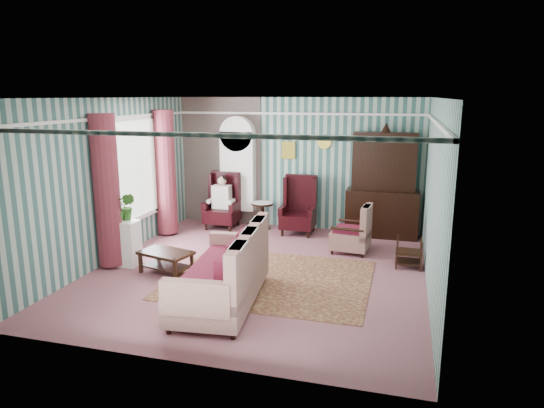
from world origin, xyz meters
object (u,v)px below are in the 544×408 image
(seated_woman, at_px, (222,202))
(floral_armchair, at_px, (351,227))
(wingback_right, at_px, (298,205))
(nest_table, at_px, (409,252))
(round_side_table, at_px, (262,216))
(wingback_left, at_px, (222,201))
(sofa, at_px, (221,270))
(bookcase, at_px, (238,177))
(plant_stand, at_px, (123,243))
(coffee_table, at_px, (166,262))
(dresser_hutch, at_px, (383,182))

(seated_woman, relative_size, floral_armchair, 1.23)
(wingback_right, height_order, nest_table, wingback_right)
(round_side_table, distance_m, floral_armchair, 2.37)
(round_side_table, bearing_deg, seated_woman, -170.54)
(wingback_right, xyz_separation_m, seated_woman, (-1.75, 0.00, -0.04))
(wingback_left, xyz_separation_m, sofa, (1.47, -3.84, -0.12))
(wingback_right, relative_size, round_side_table, 2.08)
(bookcase, xyz_separation_m, wingback_right, (1.50, -0.39, -0.50))
(bookcase, distance_m, plant_stand, 3.39)
(bookcase, distance_m, nest_table, 4.37)
(bookcase, xyz_separation_m, coffee_table, (-0.13, -3.32, -0.93))
(dresser_hutch, bearing_deg, plant_stand, -144.92)
(dresser_hutch, height_order, wingback_left, dresser_hutch)
(dresser_hutch, height_order, plant_stand, dresser_hutch)
(round_side_table, xyz_separation_m, nest_table, (3.17, -1.70, -0.03))
(wingback_left, bearing_deg, plant_stand, -106.22)
(sofa, bearing_deg, coffee_table, 50.13)
(sofa, bearing_deg, wingback_left, 15.11)
(wingback_right, xyz_separation_m, nest_table, (2.32, -1.55, -0.35))
(wingback_left, bearing_deg, dresser_hutch, 4.41)
(wingback_right, distance_m, sofa, 3.85)
(dresser_hutch, bearing_deg, seated_woman, -175.59)
(sofa, relative_size, floral_armchair, 2.35)
(dresser_hutch, xyz_separation_m, sofa, (-2.03, -4.11, -0.67))
(wingback_right, distance_m, coffee_table, 3.38)
(wingback_left, bearing_deg, round_side_table, 9.46)
(bookcase, height_order, floral_armchair, bookcase)
(wingback_left, bearing_deg, seated_woman, 0.00)
(seated_woman, bearing_deg, plant_stand, -106.22)
(bookcase, distance_m, coffee_table, 3.45)
(seated_woman, bearing_deg, bookcase, 57.34)
(seated_woman, xyz_separation_m, floral_armchair, (2.99, -0.95, -0.11))
(round_side_table, bearing_deg, nest_table, -28.20)
(dresser_hutch, bearing_deg, bookcase, 177.89)
(dresser_hutch, height_order, floral_armchair, dresser_hutch)
(bookcase, relative_size, round_side_table, 3.73)
(bookcase, xyz_separation_m, sofa, (1.22, -4.23, -0.61))
(bookcase, distance_m, wingback_left, 0.68)
(round_side_table, distance_m, nest_table, 3.60)
(wingback_left, xyz_separation_m, coffee_table, (0.12, -2.93, -0.44))
(bookcase, xyz_separation_m, seated_woman, (-0.25, -0.39, -0.53))
(floral_armchair, bearing_deg, nest_table, -113.41)
(dresser_hutch, xyz_separation_m, plant_stand, (-4.30, -3.02, -0.78))
(sofa, xyz_separation_m, coffee_table, (-1.35, 0.91, -0.32))
(wingback_left, relative_size, seated_woman, 1.06)
(sofa, relative_size, coffee_table, 2.59)
(seated_woman, bearing_deg, wingback_left, 0.00)
(bookcase, bearing_deg, coffee_table, -92.28)
(dresser_hutch, height_order, coffee_table, dresser_hutch)
(wingback_right, relative_size, sofa, 0.56)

